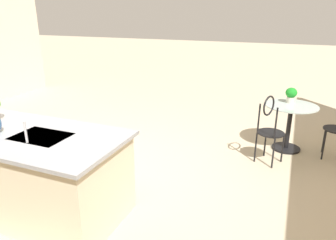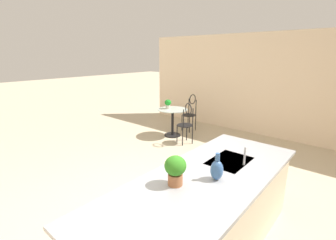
# 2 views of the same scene
# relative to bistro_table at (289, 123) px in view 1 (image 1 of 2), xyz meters

# --- Properties ---
(ground_plane) EXTENTS (40.00, 40.00, 0.00)m
(ground_plane) POSITION_rel_bistro_table_xyz_m (2.57, 1.94, -0.45)
(ground_plane) COLOR beige
(kitchen_island) EXTENTS (2.80, 1.06, 0.92)m
(kitchen_island) POSITION_rel_bistro_table_xyz_m (2.87, 2.79, 0.02)
(kitchen_island) COLOR beige
(kitchen_island) RESTS_ON ground
(bistro_table) EXTENTS (0.80, 0.80, 0.74)m
(bistro_table) POSITION_rel_bistro_table_xyz_m (0.00, 0.00, 0.00)
(bistro_table) COLOR black
(bistro_table) RESTS_ON ground
(chair_near_window) EXTENTS (0.50, 0.52, 1.04)m
(chair_near_window) POSITION_rel_bistro_table_xyz_m (0.25, 0.63, 0.13)
(chair_near_window) COLOR black
(chair_near_window) RESTS_ON ground
(sink_faucet) EXTENTS (0.02, 0.02, 0.22)m
(sink_faucet) POSITION_rel_bistro_table_xyz_m (2.32, 2.97, 0.58)
(sink_faucet) COLOR #B2B5BA
(sink_faucet) RESTS_ON kitchen_island
(potted_plant_on_table) EXTENTS (0.17, 0.17, 0.25)m
(potted_plant_on_table) POSITION_rel_bistro_table_xyz_m (0.03, -0.14, 0.43)
(potted_plant_on_table) COLOR beige
(potted_plant_on_table) RESTS_ON bistro_table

